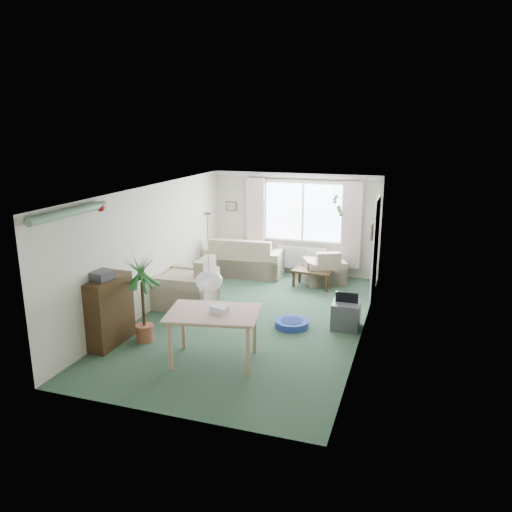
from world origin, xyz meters
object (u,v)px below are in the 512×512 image
(armchair_left, at_px, (186,281))
(bookshelf, at_px, (110,311))
(armchair_corner, at_px, (324,266))
(pet_bed, at_px, (292,324))
(houseplant, at_px, (143,298))
(dining_table, at_px, (214,337))
(sofa, at_px, (244,256))
(coffee_table, at_px, (313,278))
(tv_cube, at_px, (346,315))

(armchair_left, relative_size, bookshelf, 0.97)
(armchair_corner, relative_size, pet_bed, 1.44)
(armchair_corner, xyz_separation_m, houseplant, (-2.23, -4.11, 0.36))
(armchair_left, distance_m, houseplant, 1.82)
(houseplant, relative_size, pet_bed, 2.50)
(dining_table, bearing_deg, bookshelf, 178.26)
(sofa, xyz_separation_m, houseplant, (-0.29, -4.13, 0.29))
(coffee_table, xyz_separation_m, dining_table, (-0.67, -3.99, 0.20))
(coffee_table, height_order, tv_cube, tv_cube)
(tv_cube, xyz_separation_m, pet_bed, (-0.91, -0.27, -0.18))
(sofa, bearing_deg, pet_bed, 119.44)
(sofa, height_order, armchair_left, armchair_left)
(tv_cube, bearing_deg, houseplant, -153.56)
(armchair_corner, xyz_separation_m, pet_bed, (-0.05, -2.78, -0.32))
(coffee_table, distance_m, tv_cube, 2.31)
(sofa, bearing_deg, coffee_table, 160.74)
(sofa, height_order, dining_table, sofa)
(pet_bed, bearing_deg, tv_cube, 16.54)
(sofa, xyz_separation_m, tv_cube, (2.80, -2.53, -0.22))
(armchair_corner, distance_m, dining_table, 4.52)
(coffee_table, bearing_deg, houseplant, -119.29)
(houseplant, bearing_deg, armchair_left, 93.46)
(tv_cube, bearing_deg, pet_bed, -164.39)
(sofa, relative_size, tv_cube, 3.48)
(dining_table, relative_size, tv_cube, 2.39)
(bookshelf, height_order, dining_table, bookshelf)
(houseplant, bearing_deg, pet_bed, 31.40)
(sofa, relative_size, armchair_corner, 2.12)
(dining_table, bearing_deg, armchair_left, 125.20)
(sofa, xyz_separation_m, pet_bed, (1.89, -2.81, -0.39))
(armchair_left, height_order, bookshelf, bookshelf)
(sofa, relative_size, coffee_table, 2.12)
(houseplant, xyz_separation_m, pet_bed, (2.18, 1.33, -0.68))
(dining_table, bearing_deg, houseplant, 166.78)
(sofa, relative_size, houseplant, 1.22)
(sofa, distance_m, tv_cube, 3.78)
(armchair_left, bearing_deg, coffee_table, 128.96)
(armchair_corner, height_order, dining_table, dining_table)
(armchair_left, xyz_separation_m, houseplant, (0.11, -1.80, 0.25))
(bookshelf, height_order, tv_cube, bookshelf)
(armchair_left, xyz_separation_m, dining_table, (1.50, -2.12, -0.10))
(armchair_corner, xyz_separation_m, dining_table, (-0.84, -4.44, 0.01))
(bookshelf, bearing_deg, houseplant, 31.84)
(tv_cube, bearing_deg, armchair_corner, 107.99)
(bookshelf, distance_m, dining_table, 1.85)
(sofa, bearing_deg, armchair_corner, 174.79)
(tv_cube, distance_m, pet_bed, 0.97)
(tv_cube, bearing_deg, dining_table, -132.42)
(coffee_table, bearing_deg, tv_cube, -63.44)
(tv_cube, bearing_deg, sofa, 136.92)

